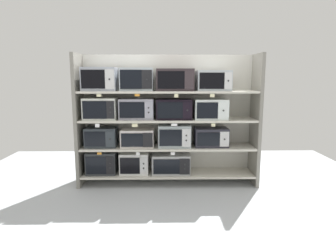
{
  "coord_description": "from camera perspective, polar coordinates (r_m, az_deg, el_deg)",
  "views": [
    {
      "loc": [
        -0.06,
        -4.32,
        1.61
      ],
      "look_at": [
        0.0,
        0.0,
        0.9
      ],
      "focal_mm": 31.18,
      "sensor_mm": 36.0,
      "label": 1
    }
  ],
  "objects": [
    {
      "name": "microwave_7",
      "position": [
        4.44,
        -12.96,
        3.36
      ],
      "size": [
        0.48,
        0.41,
        0.32
      ],
      "color": "silver",
      "rests_on": "shelf_2"
    },
    {
      "name": "upright_left",
      "position": [
        4.54,
        -16.92,
        1.02
      ],
      "size": [
        0.05,
        0.47,
        1.96
      ],
      "primitive_type": "cube",
      "color": "gray",
      "rests_on": "ground"
    },
    {
      "name": "price_tag_5",
      "position": [
        4.14,
        1.22,
        0.23
      ],
      "size": [
        0.09,
        0.0,
        0.04
      ],
      "primitive_type": "cube",
      "color": "white"
    },
    {
      "name": "microwave_13",
      "position": [
        4.32,
        1.34,
        9.01
      ],
      "size": [
        0.54,
        0.43,
        0.32
      ],
      "color": "#32282C",
      "rests_on": "shelf_3"
    },
    {
      "name": "price_tag_2",
      "position": [
        4.22,
        0.94,
        -5.43
      ],
      "size": [
        0.06,
        0.0,
        0.04
      ],
      "primitive_type": "cube",
      "color": "white"
    },
    {
      "name": "shelf_0",
      "position": [
        4.56,
        0.0,
        -9.24
      ],
      "size": [
        2.58,
        0.47,
        0.03
      ],
      "primitive_type": "cube",
      "color": "beige",
      "rests_on": "ground"
    },
    {
      "name": "back_panel",
      "position": [
        4.62,
        -0.04,
        1.56
      ],
      "size": [
        2.78,
        0.04,
        1.96
      ],
      "primitive_type": "cube",
      "color": "beige",
      "rests_on": "ground"
    },
    {
      "name": "microwave_6",
      "position": [
        4.46,
        8.41,
        -2.14
      ],
      "size": [
        0.5,
        0.34,
        0.28
      ],
      "color": "#2C2B36",
      "rests_on": "shelf_1"
    },
    {
      "name": "price_tag_9",
      "position": [
        4.09,
        1.63,
        5.93
      ],
      "size": [
        0.06,
        0.0,
        0.05
      ],
      "primitive_type": "cube",
      "color": "beige"
    },
    {
      "name": "microwave_10",
      "position": [
        4.39,
        8.25,
        3.32
      ],
      "size": [
        0.48,
        0.43,
        0.3
      ],
      "color": "silver",
      "rests_on": "shelf_2"
    },
    {
      "name": "upright_right",
      "position": [
        4.58,
        16.78,
        1.09
      ],
      "size": [
        0.05,
        0.47,
        1.96
      ],
      "primitive_type": "cube",
      "color": "gray",
      "rests_on": "ground"
    },
    {
      "name": "ground",
      "position": [
        3.69,
        0.23,
        -16.63
      ],
      "size": [
        6.58,
        6.0,
        0.02
      ],
      "primitive_type": "cube",
      "color": "#B2B7BC"
    },
    {
      "name": "microwave_12",
      "position": [
        4.33,
        -6.13,
        9.05
      ],
      "size": [
        0.48,
        0.35,
        0.33
      ],
      "color": "#B0BBC3",
      "rests_on": "shelf_3"
    },
    {
      "name": "shelf_3",
      "position": [
        4.32,
        0.0,
        6.71
      ],
      "size": [
        2.58,
        0.47,
        0.03
      ],
      "primitive_type": "cube",
      "color": "beige"
    },
    {
      "name": "price_tag_7",
      "position": [
        4.19,
        -13.36,
        5.83
      ],
      "size": [
        0.06,
        0.0,
        0.04
      ],
      "primitive_type": "cube",
      "color": "beige"
    },
    {
      "name": "price_tag_6",
      "position": [
        4.19,
        8.85,
        0.19
      ],
      "size": [
        0.06,
        0.0,
        0.04
      ],
      "primitive_type": "cube",
      "color": "beige"
    },
    {
      "name": "price_tag_1",
      "position": [
        4.24,
        -5.92,
        -5.4
      ],
      "size": [
        0.06,
        0.0,
        0.04
      ],
      "primitive_type": "cube",
      "color": "white"
    },
    {
      "name": "microwave_14",
      "position": [
        4.37,
        8.8,
        8.76
      ],
      "size": [
        0.49,
        0.43,
        0.29
      ],
      "color": "#B0BABF",
      "rests_on": "shelf_3"
    },
    {
      "name": "price_tag_3",
      "position": [
        4.24,
        -13.67,
        0.1
      ],
      "size": [
        0.06,
        0.0,
        0.05
      ],
      "primitive_type": "cube",
      "color": "white"
    },
    {
      "name": "microwave_0",
      "position": [
        4.6,
        -12.77,
        -6.92
      ],
      "size": [
        0.45,
        0.35,
        0.34
      ],
      "color": "#303336",
      "rests_on": "shelf_0"
    },
    {
      "name": "microwave_1",
      "position": [
        4.52,
        -6.57,
        -7.12
      ],
      "size": [
        0.43,
        0.35,
        0.32
      ],
      "color": "silver",
      "rests_on": "shelf_0"
    },
    {
      "name": "microwave_3",
      "position": [
        4.5,
        -12.86,
        -2.09
      ],
      "size": [
        0.46,
        0.34,
        0.29
      ],
      "color": "#2D343A",
      "rests_on": "shelf_1"
    },
    {
      "name": "microwave_11",
      "position": [
        4.41,
        -13.1,
        8.92
      ],
      "size": [
        0.49,
        0.42,
        0.34
      ],
      "color": "#9EA4AF",
      "rests_on": "shelf_3"
    },
    {
      "name": "shelf_2",
      "position": [
        4.36,
        0.0,
        1.22
      ],
      "size": [
        2.58,
        0.47,
        0.03
      ],
      "primitive_type": "cube",
      "color": "beige"
    },
    {
      "name": "price_tag_10",
      "position": [
        4.14,
        8.64,
        5.9
      ],
      "size": [
        0.06,
        0.0,
        0.05
      ],
      "primitive_type": "cube",
      "color": "beige"
    },
    {
      "name": "microwave_5",
      "position": [
        4.4,
        1.23,
        -1.85
      ],
      "size": [
        0.48,
        0.39,
        0.33
      ],
      "color": "#9AA5A9",
      "rests_on": "shelf_1"
    },
    {
      "name": "shelf_1",
      "position": [
        4.44,
        0.0,
        -4.13
      ],
      "size": [
        2.58,
        0.47,
        0.03
      ],
      "primitive_type": "cube",
      "color": "beige"
    },
    {
      "name": "price_tag_8",
      "position": [
        4.1,
        -6.05,
        6.02
      ],
      "size": [
        0.07,
        0.0,
        0.03
      ],
      "primitive_type": "cube",
      "color": "orange"
    },
    {
      "name": "microwave_2",
      "position": [
        4.51,
        0.58,
        -7.28
      ],
      "size": [
        0.57,
        0.37,
        0.3
      ],
      "color": "#A4A5A6",
      "rests_on": "shelf_0"
    },
    {
      "name": "microwave_9",
      "position": [
        4.34,
        1.16,
        3.35
      ],
      "size": [
        0.52,
        0.37,
        0.3
      ],
      "color": "black",
      "rests_on": "shelf_2"
    },
    {
      "name": "price_tag_0",
      "position": [
        4.32,
        -13.28,
        -5.26
      ],
      "size": [
        0.06,
        0.0,
        0.03
      ],
      "primitive_type": "cube",
      "color": "orange"
    },
    {
      "name": "microwave_8",
      "position": [
        4.36,
        -6.13,
        3.35
      ],
      "size": [
        0.5,
        0.34,
        0.3
      ],
      "color": "#9F9EAC",
      "rests_on": "shelf_2"
    },
    {
      "name": "price_tag_4",
      "position": [
        4.16,
        -6.51,
        0.13
      ],
      "size": [
        0.08,
        0.0,
        0.05
      ],
      "primitive_type": "cube",
      "color": "beige"
    },
    {
      "name": "microwave_4",
      "position": [
        4.42,
        -5.96,
        -2.29
      ],
      "size": [
        0.49,
        0.35,
        0.26
      ],
      "color": "silver",
      "rests_on": "shelf_1"
    }
  ]
}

